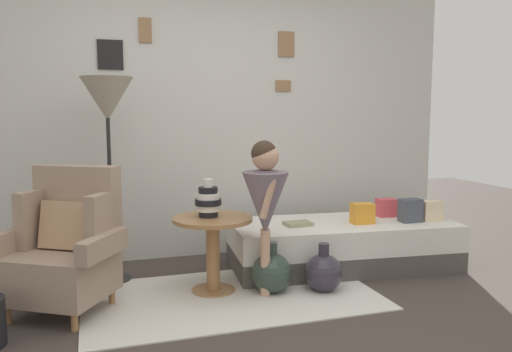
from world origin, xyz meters
name	(u,v)px	position (x,y,z in m)	size (l,w,h in m)	color
ground_plane	(281,336)	(0.00, 0.00, 0.00)	(12.00, 12.00, 0.00)	#423833
gallery_wall	(207,116)	(0.00, 1.95, 1.30)	(4.80, 0.12, 2.60)	beige
rug	(232,296)	(-0.11, 0.73, 0.01)	(2.09, 1.21, 0.01)	silver
armchair	(66,247)	(-1.23, 0.83, 0.44)	(0.90, 0.84, 0.97)	#9E7042
daybed	(343,244)	(1.00, 1.14, 0.20)	(1.97, 0.98, 0.40)	#4C4742
pillow_head	(432,211)	(1.75, 0.95, 0.49)	(0.17, 0.12, 0.17)	beige
pillow_mid	(410,210)	(1.54, 0.96, 0.50)	(0.18, 0.12, 0.20)	#474C56
pillow_back	(386,208)	(1.47, 1.23, 0.48)	(0.17, 0.12, 0.16)	#D64C56
pillow_extra	(362,213)	(1.12, 1.03, 0.49)	(0.18, 0.12, 0.17)	orange
side_table	(213,238)	(-0.21, 0.88, 0.41)	(0.59, 0.59, 0.57)	#9E7042
vase_striped	(208,201)	(-0.23, 0.91, 0.68)	(0.20, 0.20, 0.28)	black
floor_lamp	(107,106)	(-0.91, 1.37, 1.38)	(0.40, 0.40, 1.60)	black
person_child	(265,197)	(0.14, 0.70, 0.73)	(0.34, 0.34, 1.13)	tan
book_on_daybed	(298,224)	(0.57, 1.12, 0.42)	(0.22, 0.16, 0.03)	gray
demijohn_near	(271,273)	(0.20, 0.72, 0.15)	(0.30, 0.30, 0.39)	#2D3D33
demijohn_far	(323,272)	(0.58, 0.63, 0.15)	(0.28, 0.28, 0.37)	#332D38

